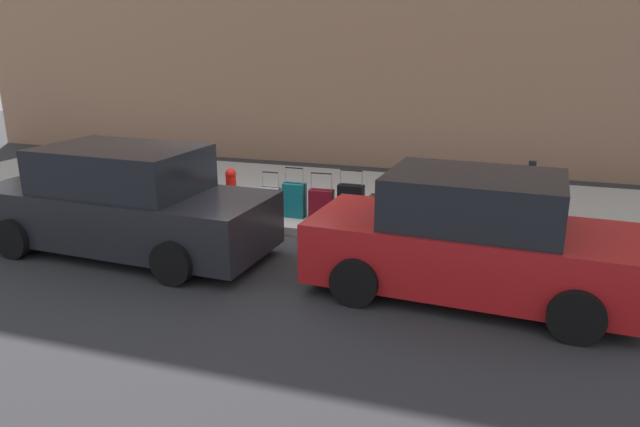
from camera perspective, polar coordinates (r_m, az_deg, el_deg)
name	(u,v)px	position (r m, az deg, el deg)	size (l,w,h in m)	color
ground_plane	(255,232)	(10.51, -6.40, -1.79)	(40.00, 40.00, 0.00)	#28282B
sidewalk_curb	(302,195)	(12.71, -1.74, 1.87)	(18.00, 5.00, 0.14)	#9E9B93
suitcase_silver_0	(470,215)	(10.23, 14.59, -0.13)	(0.42, 0.20, 0.67)	#9EA0A8
suitcase_navy_1	(440,213)	(10.25, 11.79, 0.00)	(0.39, 0.23, 0.79)	navy
suitcase_red_2	(411,215)	(10.20, 9.00, -0.10)	(0.39, 0.25, 0.72)	red
suitcase_olive_3	(382,211)	(10.37, 6.16, 0.26)	(0.49, 0.26, 0.57)	#59601E
suitcase_black_4	(351,204)	(10.45, 3.05, 0.99)	(0.47, 0.21, 0.98)	black
suitcase_maroon_5	(321,205)	(10.61, 0.13, 0.89)	(0.46, 0.25, 0.89)	maroon
suitcase_teal_6	(294,200)	(10.79, -2.54, 1.35)	(0.42, 0.23, 0.95)	#0F606B
suitcase_silver_7	(271,200)	(11.04, -4.85, 1.32)	(0.39, 0.21, 0.82)	#9EA0A8
fire_hydrant	(231,189)	(11.29, -8.74, 2.44)	(0.39, 0.21, 0.83)	red
bollard_post	(205,189)	(11.38, -11.22, 2.36)	(0.12, 0.12, 0.84)	brown
parking_meter	(530,187)	(10.26, 20.00, 2.46)	(0.12, 0.09, 1.27)	slate
parked_car_red_0	(471,240)	(7.91, 14.64, -2.53)	(4.34, 2.18, 1.67)	#AD1619
parked_car_charcoal_1	(125,204)	(9.78, -18.68, 0.92)	(4.86, 2.17, 1.72)	black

